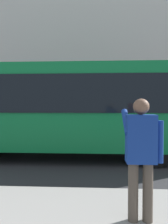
# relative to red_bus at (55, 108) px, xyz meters

# --- Properties ---
(ground_plane) EXTENTS (60.00, 60.00, 0.00)m
(ground_plane) POSITION_rel_red_bus_xyz_m (-2.28, -0.39, -1.68)
(ground_plane) COLOR #2B2B2D
(building_facade_far) EXTENTS (28.00, 1.55, 12.00)m
(building_facade_far) POSITION_rel_red_bus_xyz_m (-2.30, -7.19, 4.30)
(building_facade_far) COLOR beige
(building_facade_far) RESTS_ON ground_plane
(red_bus) EXTENTS (9.05, 2.54, 3.08)m
(red_bus) POSITION_rel_red_bus_xyz_m (0.00, 0.00, 0.00)
(red_bus) COLOR #0F7238
(red_bus) RESTS_ON ground_plane
(pedestrian_photographer) EXTENTS (0.53, 0.52, 1.70)m
(pedestrian_photographer) POSITION_rel_red_bus_xyz_m (-2.01, 4.28, -0.54)
(pedestrian_photographer) COLOR #4C4238
(pedestrian_photographer) RESTS_ON sidewalk_curb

